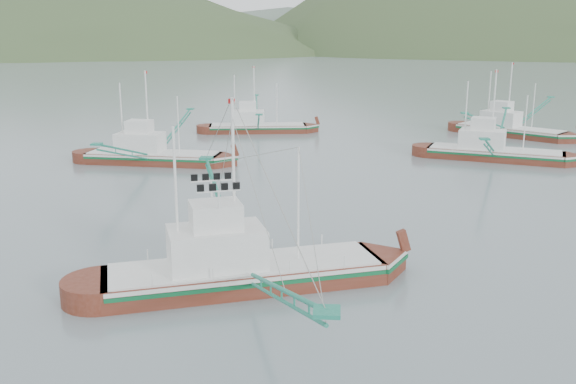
# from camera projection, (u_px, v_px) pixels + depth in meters

# --- Properties ---
(ground) EXTENTS (1200.00, 1200.00, 0.00)m
(ground) POSITION_uv_depth(u_px,v_px,m) (280.00, 272.00, 36.70)
(ground) COLOR slate
(ground) RESTS_ON ground
(main_boat) EXTENTS (15.40, 26.15, 10.95)m
(main_boat) POSITION_uv_depth(u_px,v_px,m) (242.00, 248.00, 34.08)
(main_boat) COLOR #592112
(main_boat) RESTS_ON ground
(bg_boat_right) EXTENTS (14.43, 24.58, 10.24)m
(bg_boat_right) POSITION_uv_depth(u_px,v_px,m) (494.00, 142.00, 68.08)
(bg_boat_right) COLOR #592112
(bg_boat_right) RESTS_ON ground
(bg_boat_far) EXTENTS (13.42, 23.55, 9.58)m
(bg_boat_far) POSITION_uv_depth(u_px,v_px,m) (256.00, 121.00, 86.76)
(bg_boat_far) COLOR #592112
(bg_boat_far) RESTS_ON ground
(bg_boat_left) EXTENTS (14.28, 25.31, 10.27)m
(bg_boat_left) POSITION_uv_depth(u_px,v_px,m) (151.00, 150.00, 66.38)
(bg_boat_left) COLOR #592112
(bg_boat_left) RESTS_ON ground
(bg_boat_extra) EXTENTS (19.67, 22.08, 10.24)m
(bg_boat_extra) POSITION_uv_depth(u_px,v_px,m) (510.00, 119.00, 83.55)
(bg_boat_extra) COLOR #592112
(bg_boat_extra) RESTS_ON ground
(headland_left) EXTENTS (448.00, 308.00, 210.00)m
(headland_left) POSITION_uv_depth(u_px,v_px,m) (42.00, 53.00, 397.83)
(headland_left) COLOR #364B27
(headland_left) RESTS_ON ground
(ridge_distant) EXTENTS (960.00, 400.00, 240.00)m
(ridge_distant) POSITION_uv_depth(u_px,v_px,m) (367.00, 46.00, 576.11)
(ridge_distant) COLOR slate
(ridge_distant) RESTS_ON ground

